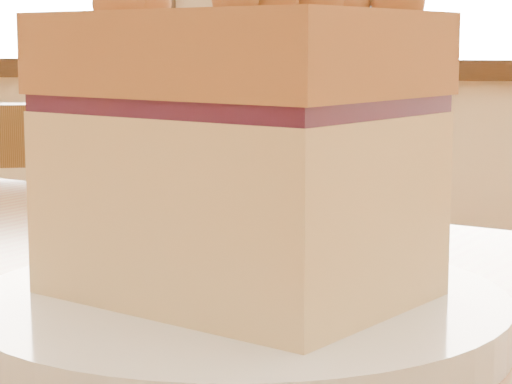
% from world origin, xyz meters
% --- Properties ---
extents(plate, '(0.20, 0.20, 0.02)m').
position_xyz_m(plate, '(0.14, 0.38, 0.76)').
color(plate, white).
rests_on(plate, cafe_table_main).
extents(cake_slice, '(0.16, 0.14, 0.12)m').
position_xyz_m(cake_slice, '(0.14, 0.38, 0.82)').
color(cake_slice, '#F9CE8C').
rests_on(cake_slice, plate).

